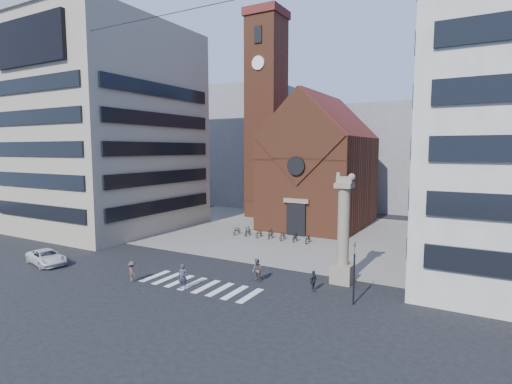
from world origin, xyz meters
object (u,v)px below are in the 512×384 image
pedestrian_0 (183,277)px  pedestrian_2 (313,281)px  pedestrian_1 (257,270)px  traffic_light (354,272)px  lion_column (343,240)px  scooter_0 (237,230)px  white_car (47,257)px

pedestrian_0 → pedestrian_2: (8.73, 4.31, -0.16)m
pedestrian_1 → pedestrian_2: (4.69, 0.12, -0.12)m
pedestrian_0 → traffic_light: bearing=-11.7°
lion_column → pedestrian_2: bearing=-113.9°
scooter_0 → pedestrian_1: bearing=-59.7°
lion_column → white_car: size_ratio=1.81×
pedestrian_0 → scooter_0: bearing=83.0°
white_car → pedestrian_2: 24.35m
lion_column → white_car: lion_column is taller
white_car → pedestrian_0: pedestrian_0 is taller
white_car → scooter_0: bearing=-10.8°
pedestrian_0 → scooter_0: pedestrian_0 is taller
traffic_light → pedestrian_0: 12.53m
pedestrian_0 → pedestrian_1: bearing=19.2°
lion_column → white_car: 26.54m
pedestrian_2 → scooter_0: size_ratio=0.80×
traffic_light → pedestrian_2: size_ratio=2.73×
pedestrian_0 → pedestrian_2: pedestrian_0 is taller
pedestrian_1 → scooter_0: bearing=162.2°
traffic_light → scooter_0: size_ratio=2.18×
lion_column → traffic_light: 4.62m
pedestrian_0 → scooter_0: (-6.57, 18.17, -0.38)m
lion_column → traffic_light: (1.99, -4.00, -1.17)m
scooter_0 → pedestrian_2: bearing=-49.0°
pedestrian_1 → pedestrian_2: 4.69m
pedestrian_0 → pedestrian_1: pedestrian_0 is taller
pedestrian_0 → pedestrian_1: size_ratio=1.04×
lion_column → pedestrian_1: size_ratio=4.76×
traffic_light → scooter_0: traffic_light is taller
pedestrian_2 → traffic_light: bearing=-98.6°
lion_column → traffic_light: bearing=-63.5°
white_car → pedestrian_0: bearing=-73.1°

